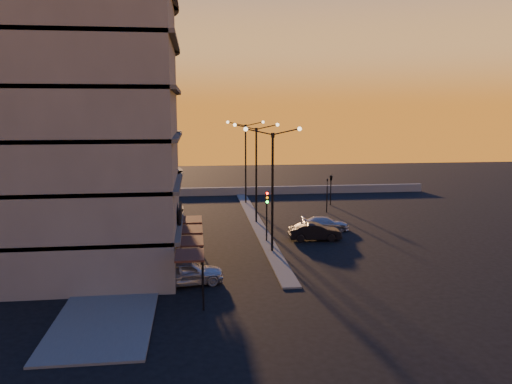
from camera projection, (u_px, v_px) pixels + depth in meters
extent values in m
plane|color=black|center=(272.00, 252.00, 38.07)|extent=(120.00, 120.00, 0.00)
cube|color=#535350|center=(138.00, 242.00, 40.72)|extent=(5.00, 40.00, 0.12)
cube|color=#535350|center=(256.00, 222.00, 47.85)|extent=(1.20, 36.00, 0.12)
cube|color=slate|center=(257.00, 191.00, 63.69)|extent=(44.00, 0.50, 1.00)
cylinder|color=#66615A|center=(79.00, 85.00, 36.31)|extent=(14.00, 14.00, 25.00)
cube|color=#66615A|center=(61.00, 82.00, 31.41)|extent=(14.00, 10.00, 25.00)
cylinder|color=black|center=(87.00, 231.00, 38.10)|extent=(14.16, 14.16, 2.40)
cube|color=black|center=(180.00, 214.00, 34.71)|extent=(0.15, 3.20, 1.20)
cylinder|color=black|center=(272.00, 194.00, 37.33)|extent=(0.18, 0.18, 9.00)
cube|color=black|center=(273.00, 135.00, 36.61)|extent=(0.25, 0.25, 0.35)
sphere|color=#FFE5B2|center=(246.00, 129.00, 36.30)|extent=(0.32, 0.32, 0.32)
sphere|color=#FFE5B2|center=(300.00, 129.00, 36.77)|extent=(0.32, 0.32, 0.32)
cylinder|color=black|center=(256.00, 176.00, 47.12)|extent=(0.18, 0.18, 9.00)
cube|color=black|center=(256.00, 130.00, 46.40)|extent=(0.25, 0.25, 0.35)
sphere|color=#FFE5B2|center=(235.00, 125.00, 46.09)|extent=(0.32, 0.32, 0.32)
sphere|color=#FFE5B2|center=(277.00, 125.00, 46.57)|extent=(0.32, 0.32, 0.32)
cylinder|color=black|center=(246.00, 165.00, 56.92)|extent=(0.18, 0.18, 9.00)
cube|color=black|center=(246.00, 126.00, 56.19)|extent=(0.25, 0.25, 0.35)
sphere|color=#FFE5B2|center=(228.00, 122.00, 55.88)|extent=(0.32, 0.32, 0.32)
sphere|color=#FFE5B2|center=(263.00, 122.00, 56.36)|extent=(0.32, 0.32, 0.32)
cylinder|color=black|center=(267.00, 223.00, 40.74)|extent=(0.12, 0.12, 3.20)
cube|color=black|center=(267.00, 197.00, 40.22)|extent=(0.28, 0.16, 1.00)
sphere|color=#FF0C05|center=(267.00, 193.00, 40.06)|extent=(0.20, 0.20, 0.20)
sphere|color=orange|center=(267.00, 198.00, 40.12)|extent=(0.20, 0.20, 0.20)
sphere|color=#0CFF26|center=(267.00, 202.00, 40.18)|extent=(0.20, 0.20, 0.20)
cylinder|color=black|center=(327.00, 199.00, 52.50)|extent=(0.12, 0.12, 2.80)
imported|color=black|center=(327.00, 183.00, 52.21)|extent=(0.13, 0.16, 0.80)
cylinder|color=black|center=(331.00, 193.00, 56.60)|extent=(0.12, 0.12, 2.80)
imported|color=black|center=(331.00, 177.00, 56.30)|extent=(0.42, 1.99, 0.80)
imported|color=#BABCC3|center=(186.00, 272.00, 30.92)|extent=(4.88, 2.58, 1.58)
imported|color=black|center=(315.00, 232.00, 41.49)|extent=(4.41, 1.70, 1.43)
imported|color=#B0B2B8|center=(325.00, 224.00, 44.84)|extent=(4.36, 2.04, 1.23)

